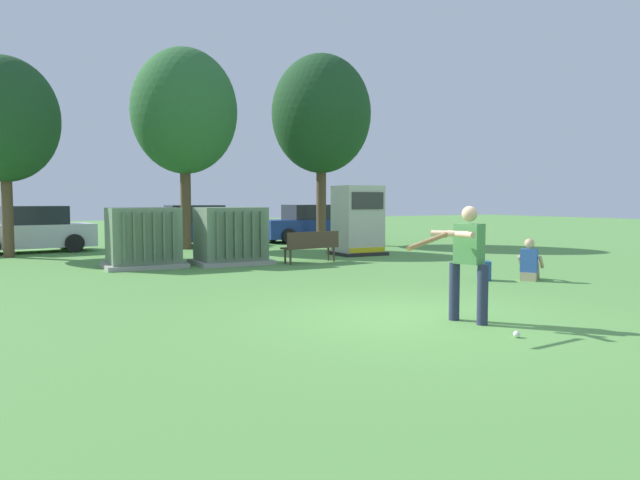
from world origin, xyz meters
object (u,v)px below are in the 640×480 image
Objects in this scene: transformer_mid_west at (231,236)px; generator_enclosure at (358,221)px; batter at (467,258)px; parked_car_rightmost at (308,224)px; backpack at (485,271)px; parked_car_left_of_center at (30,231)px; parked_car_right_of_center at (192,227)px; transformer_west at (143,238)px; sports_ball at (517,334)px; seated_spectator at (530,264)px; park_bench at (311,245)px.

generator_enclosure is (4.70, 0.71, 0.35)m from transformer_mid_west.
parked_car_rightmost is (5.68, 16.48, -0.22)m from batter.
parked_car_left_of_center is (-8.89, 12.84, 0.54)m from backpack.
batter is 0.41× the size of parked_car_right_of_center.
transformer_mid_west is at bearing -171.44° from generator_enclosure.
generator_enclosure is at bearing 3.08° from transformer_west.
parked_car_right_of_center is at bearing 119.99° from generator_enclosure.
parked_car_rightmost is at bearing 71.90° from sports_ball.
parked_car_left_of_center is at bearing 126.36° from seated_spectator.
park_bench is at bearing -116.11° from parked_car_rightmost.
parked_car_rightmost is at bearing 80.89° from backpack.
parked_car_left_of_center reaches higher than park_bench.
parked_car_left_of_center is (-5.27, 17.25, 0.71)m from sports_ball.
generator_enclosure is 25.56× the size of sports_ball.
transformer_west and parked_car_right_of_center have the same top height.
batter is 0.40× the size of parked_car_left_of_center.
batter is 17.43m from parked_car_rightmost.
parked_car_rightmost is at bearing 38.71° from transformer_west.
sports_ball is 18.45m from parked_car_rightmost.
backpack is at bearing -96.34° from generator_enclosure.
batter is at bearing -136.70° from backpack.
transformer_mid_west and parked_car_left_of_center have the same top height.
generator_enclosure is 11.00m from batter.
park_bench is at bearing -21.82° from transformer_mid_west.
sports_ball is at bearing -139.03° from seated_spectator.
backpack is at bearing -56.78° from transformer_mid_west.
parked_car_left_of_center and parked_car_rightmost have the same top height.
parked_car_right_of_center is at bearing 64.63° from transformer_west.
sports_ball is 0.02× the size of parked_car_right_of_center.
transformer_west and parked_car_left_of_center have the same top height.
sports_ball is 18.05m from parked_car_left_of_center.
parked_car_rightmost is at bearing 63.89° from park_bench.
parked_car_right_of_center is (5.86, 0.45, 0.00)m from parked_car_left_of_center.
parked_car_left_of_center is (-9.80, 13.31, 0.38)m from seated_spectator.
transformer_mid_west is 2.34m from park_bench.
transformer_mid_west and parked_car_right_of_center have the same top height.
generator_enclosure is 5.23× the size of backpack.
parked_car_right_of_center is (0.55, 16.67, -0.22)m from batter.
transformer_mid_west is 0.48× the size of parked_car_left_of_center.
parked_car_left_of_center reaches higher than seated_spectator.
transformer_west is 2.40m from transformer_mid_west.
park_bench is 4.18× the size of backpack.
parked_car_right_of_center is at bearing 4.42° from parked_car_left_of_center.
park_bench is at bearing -47.22° from parked_car_left_of_center.
sports_ball is at bearing -91.92° from parked_car_right_of_center.
generator_enclosure is at bearing 68.57° from sports_ball.
transformer_mid_west is 9.31m from parked_car_rightmost.
parked_car_right_of_center is (-3.94, 13.77, 0.38)m from seated_spectator.
sports_ball is 0.02× the size of parked_car_left_of_center.
sports_ball is at bearing -75.94° from transformer_west.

